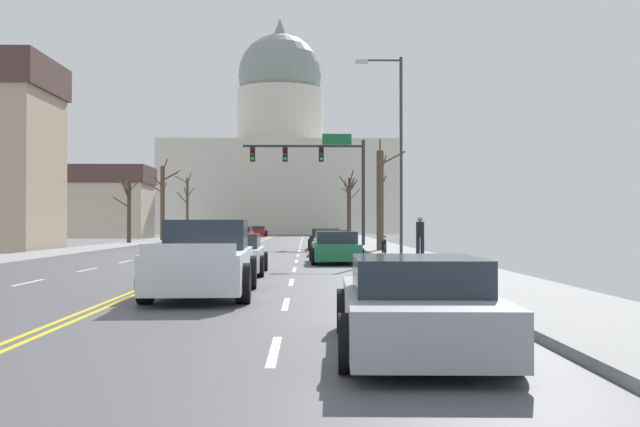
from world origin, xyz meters
TOP-DOWN VIEW (x-y plane):
  - ground at (0.00, -0.00)m, footprint 20.00×180.00m
  - signal_gantry at (4.84, 13.87)m, footprint 7.91×0.41m
  - street_lamp_right at (7.96, -0.34)m, footprint 2.14×0.24m
  - capitol_building at (0.00, 73.66)m, footprint 32.69×19.30m
  - sedan_near_00 at (5.06, 10.09)m, footprint 2.15×4.31m
  - sedan_near_01 at (5.15, 2.60)m, footprint 2.05×4.73m
  - sedan_near_02 at (5.04, -4.67)m, footprint 2.04×4.30m
  - sedan_near_03 at (1.65, -10.50)m, footprint 2.02×4.35m
  - pickup_truck_near_04 at (1.64, -17.10)m, footprint 2.31×5.31m
  - sedan_near_05 at (5.26, -24.13)m, footprint 2.07×4.63m
  - sedan_oncoming_00 at (-1.62, 18.23)m, footprint 1.98×4.69m
  - sedan_oncoming_01 at (-1.71, 30.62)m, footprint 2.00×4.32m
  - sedan_oncoming_02 at (-5.34, 40.24)m, footprint 2.07×4.40m
  - sedan_oncoming_03 at (-1.62, 50.05)m, footprint 2.00×4.33m
  - flank_building_00 at (-17.82, 41.64)m, footprint 11.48×6.71m
  - bare_tree_00 at (7.93, 34.19)m, footprint 1.85×2.34m
  - bare_tree_01 at (-8.03, 27.39)m, footprint 2.66×2.49m
  - bare_tree_02 at (8.47, 45.63)m, footprint 2.02×1.37m
  - bare_tree_03 at (-8.86, 19.15)m, footprint 2.62×2.12m
  - bare_tree_04 at (7.82, 5.13)m, footprint 1.62×2.14m
  - bare_tree_05 at (-8.37, 41.79)m, footprint 1.88×1.89m
  - pedestrian_00 at (8.68, -2.77)m, footprint 0.35×0.34m
  - bicycle_parked at (7.58, 1.18)m, footprint 0.12×1.77m

SIDE VIEW (x-z plane):
  - ground at x=0.00m, z-range -0.08..0.12m
  - bicycle_parked at x=7.58m, z-range 0.06..0.91m
  - sedan_near_05 at x=5.26m, z-range -0.04..1.14m
  - sedan_oncoming_03 at x=-1.62m, z-range -0.03..1.14m
  - sedan_oncoming_01 at x=-1.71m, z-range -0.04..1.20m
  - sedan_near_02 at x=5.04m, z-range -0.04..1.21m
  - sedan_near_01 at x=5.15m, z-range -0.03..1.20m
  - sedan_near_03 at x=1.65m, z-range -0.04..1.21m
  - sedan_near_00 at x=5.06m, z-range -0.03..1.21m
  - sedan_oncoming_02 at x=-5.34m, z-range -0.04..1.27m
  - sedan_oncoming_00 at x=-1.62m, z-range -0.04..1.28m
  - pickup_truck_near_04 at x=1.64m, z-range -0.09..1.57m
  - pedestrian_00 at x=8.68m, z-range 0.23..1.94m
  - bare_tree_03 at x=-8.86m, z-range 0.22..5.09m
  - bare_tree_04 at x=7.82m, z-range -0.02..5.76m
  - bare_tree_02 at x=8.47m, z-range 0.00..6.08m
  - bare_tree_00 at x=7.93m, z-range 0.24..6.44m
  - bare_tree_01 at x=-8.03m, z-range 0.01..6.82m
  - bare_tree_05 at x=-8.37m, z-range 0.19..6.71m
  - flank_building_00 at x=-17.82m, z-range 0.05..7.39m
  - signal_gantry at x=4.84m, z-range 1.74..8.95m
  - street_lamp_right at x=7.96m, z-range 0.87..9.85m
  - capitol_building at x=0.00m, z-range -5.47..26.22m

